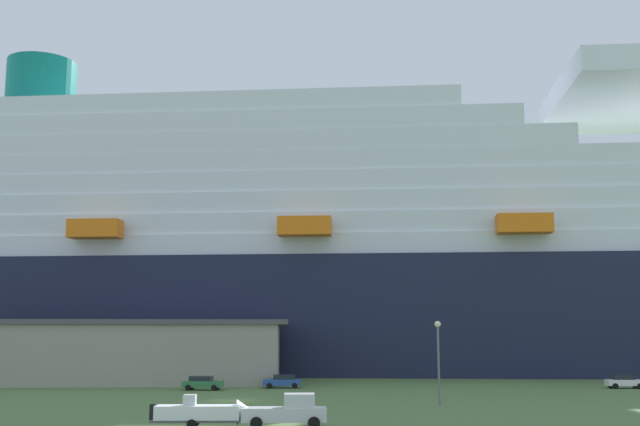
# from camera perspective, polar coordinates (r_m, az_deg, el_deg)

# --- Properties ---
(ground_plane) EXTENTS (600.00, 600.00, 0.00)m
(ground_plane) POSITION_cam_1_polar(r_m,az_deg,el_deg) (104.96, -3.99, -12.38)
(ground_plane) COLOR #4C6B38
(cruise_ship) EXTENTS (275.81, 45.50, 62.81)m
(cruise_ship) POSITION_cam_1_polar(r_m,az_deg,el_deg) (136.19, -7.80, -3.71)
(cruise_ship) COLOR #191E38
(cruise_ship) RESTS_ON ground_plane
(terminal_building) EXTENTS (64.89, 24.98, 8.08)m
(terminal_building) POSITION_cam_1_polar(r_m,az_deg,el_deg) (108.96, -19.57, -9.62)
(terminal_building) COLOR gray
(terminal_building) RESTS_ON ground_plane
(pickup_truck) EXTENTS (5.74, 2.62, 2.20)m
(pickup_truck) POSITION_cam_1_polar(r_m,az_deg,el_deg) (52.97, -2.38, -14.43)
(pickup_truck) COLOR silver
(pickup_truck) RESTS_ON ground_plane
(small_boat_on_trailer) EXTENTS (7.78, 2.24, 2.15)m
(small_boat_on_trailer) POSITION_cam_1_polar(r_m,az_deg,el_deg) (53.30, -8.31, -14.40)
(small_boat_on_trailer) COLOR #595960
(small_boat_on_trailer) RESTS_ON ground_plane
(street_lamp) EXTENTS (0.56, 0.56, 7.34)m
(street_lamp) POSITION_cam_1_polar(r_m,az_deg,el_deg) (69.95, 8.73, -9.94)
(street_lamp) COLOR slate
(street_lamp) RESTS_ON ground_plane
(parked_car_white_van) EXTENTS (4.26, 2.13, 1.58)m
(parked_car_white_van) POSITION_cam_1_polar(r_m,az_deg,el_deg) (99.03, 21.56, -11.48)
(parked_car_white_van) COLOR white
(parked_car_white_van) RESTS_ON ground_plane
(parked_car_blue_suv) EXTENTS (4.57, 2.36, 1.58)m
(parked_car_blue_suv) POSITION_cam_1_polar(r_m,az_deg,el_deg) (93.16, -2.77, -12.29)
(parked_car_blue_suv) COLOR #264C99
(parked_car_blue_suv) RESTS_ON ground_plane
(parked_car_green_wagon) EXTENTS (4.51, 2.19, 1.58)m
(parked_car_green_wagon) POSITION_cam_1_polar(r_m,az_deg,el_deg) (90.52, -8.68, -12.28)
(parked_car_green_wagon) COLOR #2D723F
(parked_car_green_wagon) RESTS_ON ground_plane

